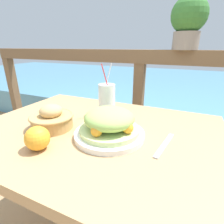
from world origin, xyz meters
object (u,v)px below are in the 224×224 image
drink_glass (107,100)px  bread_basket (52,119)px  salad_plate (109,125)px  potted_plant (188,21)px

drink_glass → bread_basket: (-0.14, -0.23, -0.04)m
bread_basket → drink_glass: bearing=58.1°
drink_glass → bread_basket: drink_glass is taller
salad_plate → potted_plant: (0.19, 0.69, 0.41)m
salad_plate → drink_glass: size_ratio=1.05×
drink_glass → salad_plate: bearing=-61.7°
salad_plate → bread_basket: salad_plate is taller
bread_basket → potted_plant: (0.43, 0.72, 0.42)m
salad_plate → bread_basket: 0.25m
drink_glass → potted_plant: (0.29, 0.49, 0.38)m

